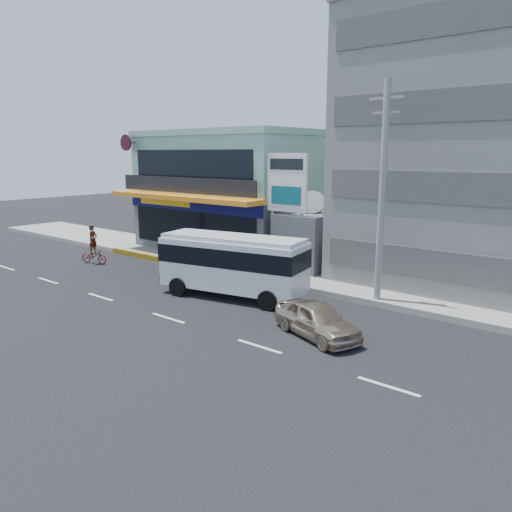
% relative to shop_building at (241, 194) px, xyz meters
% --- Properties ---
extents(ground, '(120.00, 120.00, 0.00)m').
position_rel_shop_building_xyz_m(ground, '(8.00, -13.95, -4.00)').
color(ground, black).
rests_on(ground, ground).
extents(sidewalk, '(70.00, 5.00, 0.30)m').
position_rel_shop_building_xyz_m(sidewalk, '(13.00, -4.45, -3.85)').
color(sidewalk, gray).
rests_on(sidewalk, ground).
extents(shop_building, '(12.40, 11.70, 8.00)m').
position_rel_shop_building_xyz_m(shop_building, '(0.00, 0.00, 0.00)').
color(shop_building, '#444348').
rests_on(shop_building, ground).
extents(gap_structure, '(3.00, 6.00, 3.50)m').
position_rel_shop_building_xyz_m(gap_structure, '(8.00, -1.95, -2.25)').
color(gap_structure, '#444348').
rests_on(gap_structure, ground).
extents(satellite_dish, '(1.50, 1.50, 0.15)m').
position_rel_shop_building_xyz_m(satellite_dish, '(8.00, -2.95, -0.42)').
color(satellite_dish, slate).
rests_on(satellite_dish, gap_structure).
extents(billboard, '(2.60, 0.18, 6.90)m').
position_rel_shop_building_xyz_m(billboard, '(7.50, -4.75, 0.93)').
color(billboard, gray).
rests_on(billboard, ground).
extents(utility_pole_near, '(1.60, 0.30, 10.00)m').
position_rel_shop_building_xyz_m(utility_pole_near, '(14.00, -6.55, 1.15)').
color(utility_pole_near, '#999993').
rests_on(utility_pole_near, ground).
extents(minibus, '(7.53, 3.70, 3.02)m').
position_rel_shop_building_xyz_m(minibus, '(7.98, -9.80, -2.20)').
color(minibus, silver).
rests_on(minibus, ground).
extents(sedan, '(4.31, 2.87, 1.36)m').
position_rel_shop_building_xyz_m(sedan, '(14.05, -11.76, -3.31)').
color(sedan, '#C4B196').
rests_on(sedan, ground).
extents(motorcycle_rider, '(2.01, 1.17, 2.44)m').
position_rel_shop_building_xyz_m(motorcycle_rider, '(-3.87, -9.82, -3.19)').
color(motorcycle_rider, '#58180C').
rests_on(motorcycle_rider, ground).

